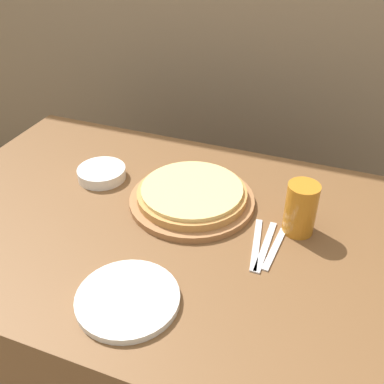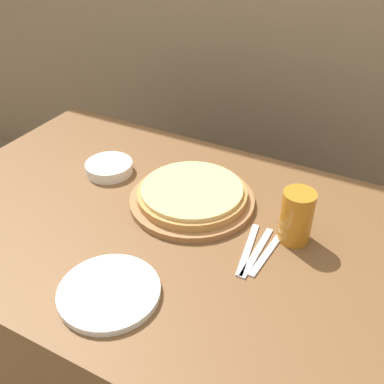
% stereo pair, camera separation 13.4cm
% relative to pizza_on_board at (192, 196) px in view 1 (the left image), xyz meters
% --- Properties ---
extents(ground_plane, '(12.00, 12.00, 0.00)m').
position_rel_pizza_on_board_xyz_m(ground_plane, '(-0.07, -0.12, -0.76)').
color(ground_plane, '#756047').
extents(dining_table, '(1.41, 0.97, 0.73)m').
position_rel_pizza_on_board_xyz_m(dining_table, '(-0.07, -0.12, -0.39)').
color(dining_table, brown).
rests_on(dining_table, ground_plane).
extents(pizza_on_board, '(0.38, 0.38, 0.06)m').
position_rel_pizza_on_board_xyz_m(pizza_on_board, '(0.00, 0.00, 0.00)').
color(pizza_on_board, '#99663D').
rests_on(pizza_on_board, dining_table).
extents(beer_glass, '(0.09, 0.09, 0.15)m').
position_rel_pizza_on_board_xyz_m(beer_glass, '(0.32, -0.02, 0.06)').
color(beer_glass, '#B7701E').
rests_on(beer_glass, dining_table).
extents(dinner_plate, '(0.24, 0.24, 0.02)m').
position_rel_pizza_on_board_xyz_m(dinner_plate, '(0.00, -0.42, -0.02)').
color(dinner_plate, silver).
rests_on(dinner_plate, dining_table).
extents(side_bowl, '(0.16, 0.16, 0.04)m').
position_rel_pizza_on_board_xyz_m(side_bowl, '(-0.33, 0.02, -0.01)').
color(side_bowl, silver).
rests_on(side_bowl, dining_table).
extents(fork, '(0.05, 0.21, 0.00)m').
position_rel_pizza_on_board_xyz_m(fork, '(0.23, -0.12, -0.02)').
color(fork, silver).
rests_on(fork, dining_table).
extents(dinner_knife, '(0.02, 0.21, 0.00)m').
position_rel_pizza_on_board_xyz_m(dinner_knife, '(0.26, -0.12, -0.02)').
color(dinner_knife, silver).
rests_on(dinner_knife, dining_table).
extents(spoon, '(0.03, 0.18, 0.00)m').
position_rel_pizza_on_board_xyz_m(spoon, '(0.28, -0.12, -0.02)').
color(spoon, silver).
rests_on(spoon, dining_table).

